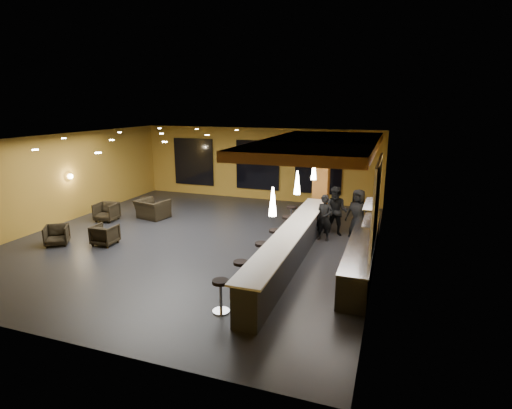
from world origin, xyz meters
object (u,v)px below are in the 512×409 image
(bar_stool_0, at_px, (221,292))
(staff_c, at_px, (358,213))
(pendant_1, at_px, (297,183))
(bar_counter, at_px, (292,247))
(bar_stool_4, at_px, (287,224))
(column, at_px, (321,179))
(staff_a, at_px, (324,218))
(armchair_c, at_px, (107,212))
(staff_b, at_px, (336,211))
(armchair_b, at_px, (105,235))
(bar_stool_2, at_px, (262,252))
(pendant_2, at_px, (314,170))
(pendant_0, at_px, (273,202))
(armchair_a, at_px, (57,235))
(bar_stool_1, at_px, (241,271))
(armchair_d, at_px, (152,209))
(prep_counter, at_px, (362,251))
(bar_stool_3, at_px, (275,238))
(bar_stool_5, at_px, (291,214))

(bar_stool_0, bearing_deg, staff_c, 69.72)
(pendant_1, bearing_deg, bar_counter, -90.00)
(bar_stool_0, relative_size, bar_stool_4, 0.96)
(column, distance_m, staff_a, 2.50)
(armchair_c, bearing_deg, staff_b, 1.49)
(armchair_b, xyz_separation_m, bar_stool_2, (5.65, -0.23, 0.17))
(pendant_1, distance_m, pendant_2, 2.50)
(staff_b, xyz_separation_m, staff_c, (0.75, 0.09, -0.03))
(pendant_0, xyz_separation_m, armchair_a, (-7.86, 0.92, -2.02))
(staff_c, height_order, bar_stool_0, staff_c)
(pendant_1, relative_size, bar_stool_1, 0.92)
(staff_c, xyz_separation_m, armchair_b, (-7.95, -3.64, -0.52))
(staff_a, height_order, armchair_d, staff_a)
(armchair_c, bearing_deg, bar_counter, -18.70)
(pendant_1, xyz_separation_m, bar_stool_1, (-0.79, -2.65, -1.86))
(prep_counter, xyz_separation_m, staff_a, (-1.45, 1.85, 0.38))
(bar_counter, height_order, bar_stool_3, bar_counter)
(pendant_0, distance_m, armchair_a, 8.17)
(staff_a, xyz_separation_m, armchair_d, (-7.19, 0.40, -0.41))
(staff_a, bearing_deg, bar_stool_5, 150.01)
(pendant_2, bearing_deg, prep_counter, -51.34)
(column, bearing_deg, armchair_d, -164.40)
(pendant_2, height_order, armchair_c, pendant_2)
(staff_c, distance_m, bar_stool_5, 2.55)
(armchair_a, height_order, armchair_c, armchair_c)
(armchair_d, height_order, bar_stool_2, bar_stool_2)
(armchair_c, relative_size, armchair_d, 0.68)
(staff_c, bearing_deg, armchair_a, -135.13)
(bar_counter, distance_m, armchair_d, 7.18)
(staff_c, bearing_deg, bar_stool_2, -99.81)
(column, height_order, bar_stool_4, column)
(bar_stool_0, bearing_deg, armchair_d, 133.68)
(pendant_0, height_order, armchair_d, pendant_0)
(column, bearing_deg, armchair_b, -141.14)
(prep_counter, xyz_separation_m, column, (-2.00, 4.10, 1.32))
(staff_c, bearing_deg, bar_counter, -96.22)
(staff_a, relative_size, bar_stool_2, 2.02)
(staff_b, xyz_separation_m, armchair_a, (-8.71, -4.11, -0.56))
(bar_counter, xyz_separation_m, bar_stool_4, (-0.68, 2.08, 0.03))
(staff_a, bearing_deg, pendant_1, -98.76)
(prep_counter, bearing_deg, bar_stool_0, -125.88)
(pendant_1, bearing_deg, pendant_2, 90.00)
(prep_counter, relative_size, bar_stool_0, 7.64)
(armchair_c, xyz_separation_m, bar_stool_5, (7.28, 1.67, 0.16))
(prep_counter, xyz_separation_m, pendant_2, (-2.00, 2.50, 1.92))
(bar_stool_2, bearing_deg, staff_c, 59.28)
(bar_stool_4, bearing_deg, bar_stool_3, -90.99)
(staff_c, height_order, bar_stool_5, staff_c)
(bar_stool_1, bearing_deg, armchair_d, 140.07)
(staff_a, bearing_deg, prep_counter, -44.07)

